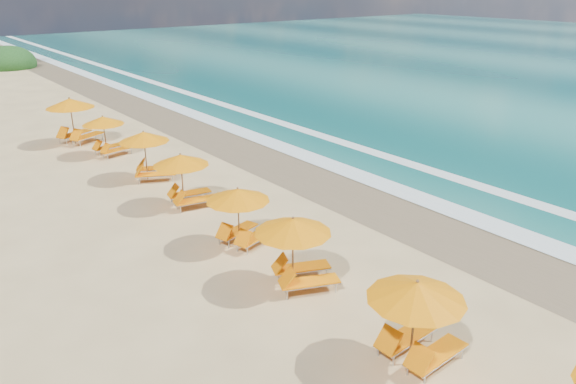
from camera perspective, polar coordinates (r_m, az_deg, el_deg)
ground at (r=18.91m, az=0.00°, el=-3.39°), size 160.00×160.00×0.00m
wet_sand at (r=21.41m, az=8.46°, el=-0.58°), size 4.00×160.00×0.01m
surf_foam at (r=23.32m, az=13.08°, el=1.01°), size 4.00×160.00×0.01m
station_2 at (r=12.27m, az=13.57°, el=-12.48°), size 2.35×2.18×2.15m
station_3 at (r=14.73m, az=1.12°, el=-5.84°), size 2.76×2.74×2.12m
station_4 at (r=17.08m, az=-4.88°, el=-2.12°), size 2.52×2.44×2.02m
station_5 at (r=20.39m, az=-10.65°, el=1.65°), size 2.51×2.40×2.09m
station_6 at (r=23.58m, az=-14.37°, el=4.10°), size 2.82×2.82×2.13m
station_7 at (r=27.49m, az=-18.43°, el=5.93°), size 2.36×2.25×1.99m
station_8 at (r=30.13m, az=-21.48°, el=7.32°), size 3.21×3.19×2.44m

